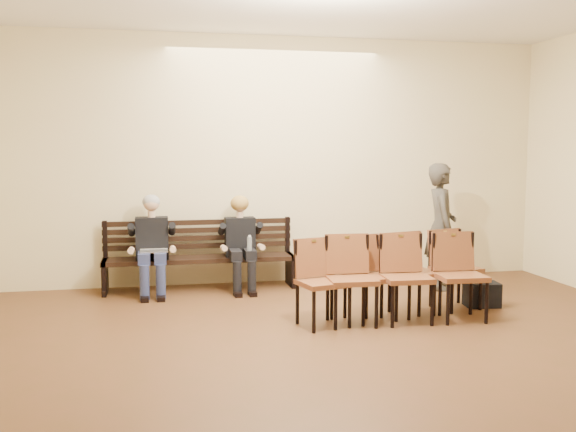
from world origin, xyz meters
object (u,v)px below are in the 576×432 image
at_px(bag, 482,294).
at_px(chair_row_back, 407,278).
at_px(chair_row_front, 393,276).
at_px(bench, 200,273).
at_px(laptop, 154,252).
at_px(water_bottle, 250,252).
at_px(passerby, 441,217).
at_px(seated_man, 152,246).
at_px(seated_woman, 241,247).

height_order(bag, chair_row_back, chair_row_back).
bearing_deg(chair_row_front, bench, 123.52).
bearing_deg(laptop, chair_row_front, -17.75).
relative_size(water_bottle, passerby, 0.11).
height_order(laptop, chair_row_back, chair_row_back).
distance_m(laptop, bag, 4.18).
xyz_separation_m(bag, chair_row_front, (-1.24, -0.24, 0.33)).
distance_m(bench, chair_row_front, 2.81).
height_order(bench, water_bottle, water_bottle).
xyz_separation_m(seated_man, passerby, (3.88, -0.48, 0.36)).
xyz_separation_m(bag, passerby, (-0.06, 1.05, 0.84)).
bearing_deg(chair_row_back, laptop, 148.55).
distance_m(bench, passerby, 3.38).
bearing_deg(seated_woman, bag, -29.09).
xyz_separation_m(bench, chair_row_front, (2.06, -1.90, 0.25)).
distance_m(bag, passerby, 1.35).
bearing_deg(chair_row_front, passerby, 33.81).
distance_m(bench, seated_man, 0.77).
height_order(seated_woman, laptop, seated_woman).
bearing_deg(bag, passerby, 93.47).
bearing_deg(chair_row_back, water_bottle, 133.43).
relative_size(chair_row_front, chair_row_back, 1.31).
bearing_deg(passerby, bag, -162.34).
relative_size(bench, bag, 6.49).
bearing_deg(laptop, seated_woman, 20.60).
bearing_deg(bench, chair_row_front, -42.60).
xyz_separation_m(water_bottle, chair_row_back, (1.50, -1.76, -0.06)).
bearing_deg(seated_woman, seated_man, 180.00).
bearing_deg(chair_row_front, chair_row_back, -88.85).
xyz_separation_m(seated_woman, bag, (2.76, -1.53, -0.44)).
bearing_deg(laptop, bench, 36.72).
bearing_deg(seated_man, laptop, -81.20).
distance_m(seated_woman, bag, 3.18).
xyz_separation_m(seated_man, bag, (3.94, -1.53, -0.49)).
xyz_separation_m(laptop, chair_row_back, (2.74, -1.88, -0.09)).
height_order(bag, passerby, passerby).
relative_size(seated_woman, chair_row_back, 0.66).
xyz_separation_m(laptop, water_bottle, (1.24, -0.12, -0.02)).
bearing_deg(water_bottle, seated_woman, 107.03).
distance_m(bench, bag, 3.70).
bearing_deg(bench, seated_man, -169.32).
height_order(passerby, chair_row_front, passerby).
relative_size(bench, seated_woman, 2.22).
bearing_deg(bag, laptop, 160.44).
bearing_deg(water_bottle, chair_row_front, -46.54).
relative_size(seated_woman, laptop, 3.29).
bearing_deg(water_bottle, laptop, 174.45).
bearing_deg(chair_row_front, laptop, 134.71).
height_order(bench, chair_row_back, chair_row_back).
xyz_separation_m(passerby, chair_row_front, (-1.18, -1.30, -0.52)).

